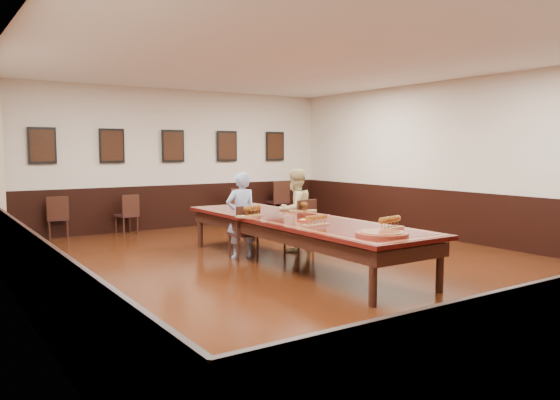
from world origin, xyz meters
TOP-DOWN VIEW (x-y plane):
  - floor at (0.00, 0.00)m, footprint 8.00×10.00m
  - ceiling at (0.00, 0.00)m, footprint 8.00×10.00m
  - wall_back at (0.00, 5.01)m, footprint 8.00×0.02m
  - wall_left at (-4.01, 0.00)m, footprint 0.02×10.00m
  - wall_right at (4.01, 0.00)m, footprint 0.02×10.00m
  - chair_man at (-0.45, 0.92)m, footprint 0.47×0.50m
  - chair_woman at (0.71, 0.96)m, footprint 0.51×0.54m
  - spare_chair_a at (-2.57, 4.84)m, footprint 0.49×0.52m
  - spare_chair_b at (-1.20, 4.70)m, footprint 0.48×0.51m
  - spare_chair_c at (1.36, 4.55)m, footprint 0.47×0.51m
  - spare_chair_d at (2.75, 4.77)m, footprint 0.50×0.54m
  - person_man at (-0.44, 1.02)m, footprint 0.56×0.40m
  - person_woman at (0.70, 1.06)m, footprint 0.81×0.67m
  - pink_phone at (0.60, 0.06)m, footprint 0.12×0.14m
  - wainscoting at (0.00, 0.00)m, footprint 8.00×10.00m
  - conference_table at (0.00, 0.00)m, footprint 1.40×5.00m
  - posters at (0.00, 4.94)m, footprint 6.14×0.04m
  - flight_a at (-0.51, 0.59)m, footprint 0.49×0.22m
  - flight_b at (0.60, 0.69)m, footprint 0.48×0.33m
  - flight_c at (-0.24, -0.79)m, footprint 0.42×0.16m
  - flight_d at (0.34, -1.66)m, footprint 0.51×0.24m
  - red_plate_grp at (-0.09, -0.30)m, footprint 0.20×0.20m
  - carved_platter at (-0.11, -1.97)m, footprint 0.76×0.76m

SIDE VIEW (x-z plane):
  - floor at x=0.00m, z-range -0.02..0.00m
  - spare_chair_b at x=-1.20m, z-range 0.00..0.86m
  - spare_chair_a at x=-2.57m, z-range 0.00..0.88m
  - chair_man at x=-0.45m, z-range 0.00..0.91m
  - spare_chair_c at x=1.36m, z-range 0.00..0.91m
  - chair_woman at x=0.71m, z-range 0.00..0.94m
  - wainscoting at x=0.00m, z-range 0.00..1.00m
  - spare_chair_d at x=2.75m, z-range 0.00..1.02m
  - conference_table at x=0.00m, z-range 0.23..0.99m
  - person_man at x=-0.44m, z-range 0.00..1.45m
  - person_woman at x=0.70m, z-range 0.00..1.48m
  - pink_phone at x=0.60m, z-range 0.75..0.76m
  - red_plate_grp at x=-0.09m, z-range 0.75..0.77m
  - carved_platter at x=-0.11m, z-range 0.75..0.80m
  - flight_c at x=-0.24m, z-range 0.74..0.90m
  - flight_b at x=0.60m, z-range 0.74..0.92m
  - flight_a at x=-0.51m, z-range 0.74..0.92m
  - flight_d at x=0.34m, z-range 0.74..0.93m
  - wall_back at x=0.00m, z-range 0.00..3.20m
  - wall_left at x=-4.01m, z-range 0.00..3.20m
  - wall_right at x=4.01m, z-range 0.00..3.20m
  - posters at x=0.00m, z-range 1.53..2.27m
  - ceiling at x=0.00m, z-range 3.20..3.22m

